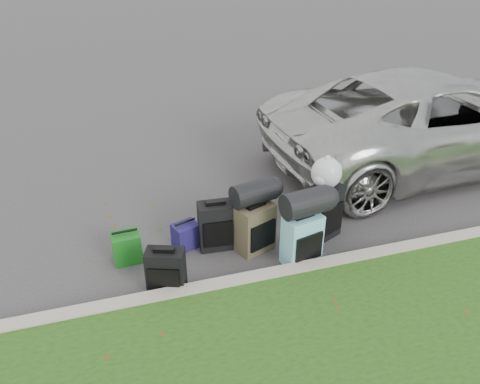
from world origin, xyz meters
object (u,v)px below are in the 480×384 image
object	(u,v)px
suitcase_large_black_left	(216,226)
suitcase_large_black_right	(322,212)
suv	(432,120)
suitcase_small_black	(166,271)
tote_navy	(186,236)
suitcase_teal	(302,240)
tote_green	(127,247)
suitcase_olive	(255,228)

from	to	relation	value
suitcase_large_black_left	suitcase_large_black_right	xyz separation A→B (m)	(1.37, -0.17, 0.05)
suv	suitcase_small_black	xyz separation A→B (m)	(-4.81, -2.00, -0.52)
suitcase_large_black_right	tote_navy	size ratio (longest dim) A/B	2.23
suitcase_teal	suitcase_small_black	bearing A→B (deg)	167.96
suitcase_teal	tote_green	xyz separation A→B (m)	(-2.01, 0.64, -0.13)
suitcase_large_black_left	suitcase_olive	bearing A→B (deg)	-18.79
suv	suitcase_large_black_left	size ratio (longest dim) A/B	8.96
tote_navy	tote_green	bearing A→B (deg)	166.56
suitcase_large_black_left	suitcase_olive	world-z (taller)	same
suitcase_large_black_left	tote_navy	distance (m)	0.42
suitcase_small_black	tote_green	bearing A→B (deg)	139.42
tote_green	suitcase_large_black_right	bearing A→B (deg)	-7.97
suitcase_teal	tote_navy	world-z (taller)	suitcase_teal
suitcase_large_black_left	suitcase_large_black_right	distance (m)	1.38
suitcase_large_black_right	tote_green	distance (m)	2.50
suv	tote_navy	xyz separation A→B (m)	(-4.45, -1.25, -0.62)
suv	tote_navy	size ratio (longest dim) A/B	17.23
suitcase_teal	suitcase_large_black_right	bearing A→B (deg)	29.10
suitcase_small_black	tote_navy	bearing A→B (deg)	84.28
suitcase_small_black	tote_green	xyz separation A→B (m)	(-0.38, 0.67, -0.07)
suitcase_teal	tote_green	bearing A→B (deg)	149.16
suitcase_small_black	suitcase_teal	distance (m)	1.64
suitcase_olive	suitcase_large_black_right	size ratio (longest dim) A/B	0.86
suv	suitcase_teal	world-z (taller)	suv
suitcase_small_black	suitcase_large_black_left	world-z (taller)	suitcase_large_black_left
suitcase_large_black_left	suitcase_teal	size ratio (longest dim) A/B	0.98
suv	tote_green	xyz separation A→B (m)	(-5.19, -1.32, -0.59)
tote_green	suv	bearing A→B (deg)	11.21
suv	suitcase_teal	distance (m)	3.76
suv	suitcase_small_black	world-z (taller)	suv
suv	suitcase_small_black	bearing A→B (deg)	110.12
suitcase_teal	suitcase_large_black_right	distance (m)	0.64
suitcase_small_black	suitcase_large_black_right	distance (m)	2.16
suitcase_large_black_right	tote_green	world-z (taller)	suitcase_large_black_right
suitcase_large_black_right	tote_navy	xyz separation A→B (m)	(-1.74, 0.29, -0.20)
suitcase_small_black	tote_navy	xyz separation A→B (m)	(0.36, 0.75, -0.10)
suv	suitcase_large_black_right	size ratio (longest dim) A/B	7.72
suv	suitcase_large_black_right	distance (m)	3.14
suitcase_olive	suitcase_small_black	bearing A→B (deg)	179.05
suv	suitcase_large_black_left	xyz separation A→B (m)	(-4.08, -1.37, -0.47)
suitcase_small_black	suitcase_olive	distance (m)	1.26
suv	tote_green	size ratio (longest dim) A/B	14.91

